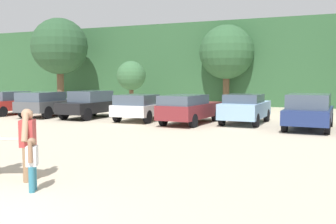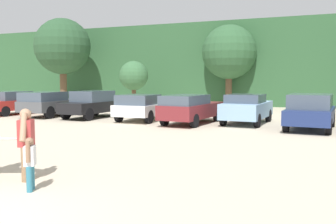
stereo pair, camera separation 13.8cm
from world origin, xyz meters
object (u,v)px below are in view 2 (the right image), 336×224
parked_car_white (143,107)px  parked_car_maroon (190,108)px  parked_car_navy (310,111)px  person_child (30,161)px  parked_car_sky_blue (247,108)px  person_companion (26,140)px  parked_car_black (92,104)px  parked_car_red (13,102)px  parked_car_dark_gray (51,103)px

parked_car_white → parked_car_maroon: parked_car_maroon is taller
parked_car_navy → person_child: (-4.60, -12.15, -0.22)m
parked_car_white → parked_car_sky_blue: parked_car_sky_blue is taller
parked_car_white → person_companion: size_ratio=2.48×
parked_car_sky_blue → person_companion: bearing=171.8°
parked_car_white → parked_car_maroon: 2.85m
parked_car_black → parked_car_white: bearing=-89.7°
person_child → person_companion: bearing=-72.7°
person_child → parked_car_maroon: bearing=-115.3°
parked_car_navy → person_companion: size_ratio=2.61×
parked_car_white → parked_car_sky_blue: 5.44m
parked_car_black → parked_car_navy: (11.79, -0.50, 0.01)m
person_companion → parked_car_black: bearing=-91.6°
parked_car_black → parked_car_maroon: 6.21m
person_child → parked_car_sky_blue: bearing=-126.7°
parked_car_white → person_child: size_ratio=3.66×
parked_car_red → parked_car_black: parked_car_black is taller
parked_car_sky_blue → person_child: size_ratio=3.78×
parked_car_red → parked_car_white: 9.24m
parked_car_red → parked_car_white: bearing=-84.9°
parked_car_sky_blue → person_companion: 12.85m
parked_car_navy → parked_car_red: bearing=90.7°
parked_car_red → person_child: bearing=-128.1°
person_child → person_companion: 0.96m
parked_car_maroon → person_companion: 11.48m
parked_car_red → person_companion: bearing=-128.2°
parked_car_dark_gray → parked_car_navy: 14.58m
parked_car_sky_blue → parked_car_navy: (3.05, -1.12, 0.05)m
parked_car_dark_gray → parked_car_navy: parked_car_navy is taller
parked_car_sky_blue → parked_car_white: bearing=100.2°
parked_car_maroon → parked_car_navy: (5.60, 0.06, 0.04)m
parked_car_maroon → person_companion: bearing=-174.0°
parked_car_white → parked_car_navy: 8.44m
parked_car_navy → person_companion: bearing=157.5°
parked_car_red → parked_car_maroon: parked_car_maroon is taller
parked_car_red → parked_car_sky_blue: size_ratio=1.08×
parked_car_red → parked_car_maroon: size_ratio=0.97×
parked_car_red → person_child: size_ratio=4.08×
parked_car_maroon → parked_car_dark_gray: bearing=92.4°
parked_car_navy → parked_car_white: bearing=89.9°
parked_car_dark_gray → parked_car_white: parked_car_dark_gray is taller
parked_car_dark_gray → parked_car_white: 6.15m
parked_car_sky_blue → parked_car_red: bearing=94.5°
parked_car_white → parked_car_sky_blue: size_ratio=0.97×
person_companion → parked_car_navy: bearing=-144.6°
parked_car_sky_blue → person_child: bearing=175.1°
parked_car_sky_blue → person_child: (-1.55, -13.27, -0.17)m
parked_car_sky_blue → parked_car_maroon: bearing=116.6°
parked_car_white → parked_car_sky_blue: bearing=-82.5°
parked_car_maroon → parked_car_red: bearing=92.1°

